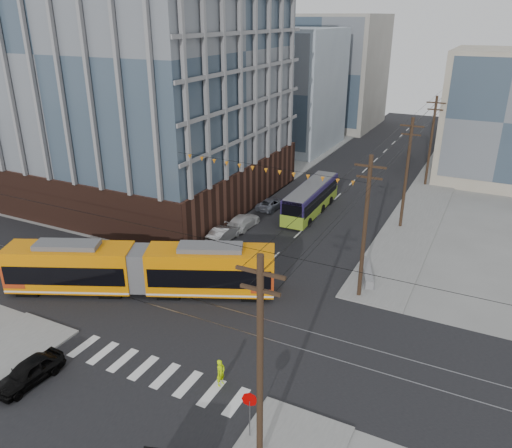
# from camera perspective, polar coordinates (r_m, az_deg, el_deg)

# --- Properties ---
(ground) EXTENTS (160.00, 160.00, 0.00)m
(ground) POSITION_cam_1_polar(r_m,az_deg,el_deg) (33.50, -8.37, -13.48)
(ground) COLOR slate
(office_building) EXTENTS (30.00, 25.00, 28.60)m
(office_building) POSITION_cam_1_polar(r_m,az_deg,el_deg) (59.10, -14.44, 16.84)
(office_building) COLOR #381E16
(office_building) RESTS_ON ground
(bg_bldg_nw_near) EXTENTS (18.00, 16.00, 18.00)m
(bg_bldg_nw_near) POSITION_cam_1_polar(r_m,az_deg,el_deg) (81.60, 2.44, 15.19)
(bg_bldg_nw_near) COLOR #8C99A5
(bg_bldg_nw_near) RESTS_ON ground
(bg_bldg_ne_near) EXTENTS (14.00, 14.00, 16.00)m
(bg_bldg_ne_near) POSITION_cam_1_polar(r_m,az_deg,el_deg) (70.73, 26.57, 10.89)
(bg_bldg_ne_near) COLOR gray
(bg_bldg_ne_near) RESTS_ON ground
(bg_bldg_nw_far) EXTENTS (16.00, 18.00, 20.00)m
(bg_bldg_nw_far) POSITION_cam_1_polar(r_m,az_deg,el_deg) (98.98, 9.11, 16.84)
(bg_bldg_nw_far) COLOR gray
(bg_bldg_nw_far) RESTS_ON ground
(utility_pole_near) EXTENTS (0.30, 0.30, 11.00)m
(utility_pole_near) POSITION_cam_1_polar(r_m,az_deg,el_deg) (22.54, 0.46, -16.16)
(utility_pole_near) COLOR black
(utility_pole_near) RESTS_ON ground
(utility_pole_far) EXTENTS (0.30, 0.30, 11.00)m
(utility_pole_far) POSITION_cam_1_polar(r_m,az_deg,el_deg) (79.42, 21.00, 10.97)
(utility_pole_far) COLOR black
(utility_pole_far) RESTS_ON ground
(streetcar) EXTENTS (19.60, 10.91, 3.90)m
(streetcar) POSITION_cam_1_polar(r_m,az_deg,el_deg) (38.84, -13.06, -5.05)
(streetcar) COLOR orange
(streetcar) RESTS_ON ground
(city_bus) EXTENTS (2.71, 11.36, 3.20)m
(city_bus) POSITION_cam_1_polar(r_m,az_deg,el_deg) (53.65, 6.30, 2.91)
(city_bus) COLOR #221847
(city_bus) RESTS_ON ground
(black_sedan) EXTENTS (1.96, 4.26, 1.42)m
(black_sedan) POSITION_cam_1_polar(r_m,az_deg,el_deg) (32.67, -24.51, -15.12)
(black_sedan) COLOR black
(black_sedan) RESTS_ON ground
(parked_car_silver) EXTENTS (1.77, 4.37, 1.41)m
(parked_car_silver) POSITION_cam_1_polar(r_m,az_deg,el_deg) (47.07, -3.65, -1.07)
(parked_car_silver) COLOR #B5B5B6
(parked_car_silver) RESTS_ON ground
(parked_car_white) EXTENTS (2.03, 4.71, 1.35)m
(parked_car_white) POSITION_cam_1_polar(r_m,az_deg,el_deg) (49.83, -1.47, 0.32)
(parked_car_white) COLOR silver
(parked_car_white) RESTS_ON ground
(parked_car_grey) EXTENTS (2.27, 4.41, 1.19)m
(parked_car_grey) POSITION_cam_1_polar(r_m,az_deg,el_deg) (54.80, 1.76, 2.35)
(parked_car_grey) COLOR slate
(parked_car_grey) RESTS_ON ground
(pedestrian) EXTENTS (0.48, 0.67, 1.70)m
(pedestrian) POSITION_cam_1_polar(r_m,az_deg,el_deg) (29.72, -4.07, -16.60)
(pedestrian) COLOR #C0EF04
(pedestrian) RESTS_ON ground
(stop_sign) EXTENTS (0.96, 0.96, 2.63)m
(stop_sign) POSITION_cam_1_polar(r_m,az_deg,el_deg) (26.43, -0.73, -21.20)
(stop_sign) COLOR #BA0000
(stop_sign) RESTS_ON ground
(jersey_barrier) EXTENTS (2.32, 4.20, 0.83)m
(jersey_barrier) POSITION_cam_1_polar(r_m,az_deg,el_deg) (41.39, 12.56, -5.58)
(jersey_barrier) COLOR slate
(jersey_barrier) RESTS_ON ground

